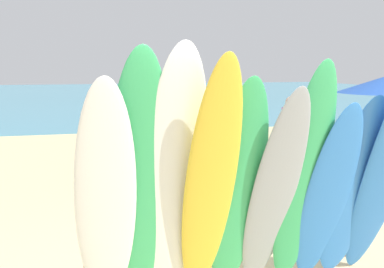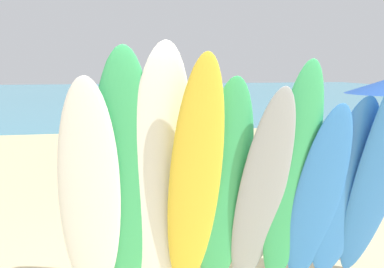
% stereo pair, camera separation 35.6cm
% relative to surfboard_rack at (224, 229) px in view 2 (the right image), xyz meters
% --- Properties ---
extents(ground, '(60.00, 60.00, 0.00)m').
position_rel_surfboard_rack_xyz_m(ground, '(0.00, 14.00, -0.51)').
color(ground, '#D3BC8C').
extents(ocean_water, '(60.00, 40.00, 0.02)m').
position_rel_surfboard_rack_xyz_m(ocean_water, '(0.00, 31.01, -0.50)').
color(ocean_water, teal).
rests_on(ocean_water, ground).
extents(surfboard_rack, '(3.18, 0.07, 0.63)m').
position_rel_surfboard_rack_xyz_m(surfboard_rack, '(0.00, 0.00, 0.00)').
color(surfboard_rack, brown).
rests_on(surfboard_rack, ground).
extents(surfboard_white_0, '(0.55, 0.82, 2.18)m').
position_rel_surfboard_rack_xyz_m(surfboard_white_0, '(-1.37, -0.62, 0.58)').
color(surfboard_white_0, white).
rests_on(surfboard_white_0, ground).
extents(surfboard_green_1, '(0.56, 0.82, 2.41)m').
position_rel_surfboard_rack_xyz_m(surfboard_green_1, '(-1.08, -0.59, 0.70)').
color(surfboard_green_1, '#38B266').
rests_on(surfboard_green_1, ground).
extents(surfboard_white_2, '(0.61, 0.87, 2.44)m').
position_rel_surfboard_rack_xyz_m(surfboard_white_2, '(-0.77, -0.59, 0.72)').
color(surfboard_white_2, white).
rests_on(surfboard_white_2, ground).
extents(surfboard_yellow_3, '(0.47, 1.02, 2.36)m').
position_rel_surfboard_rack_xyz_m(surfboard_yellow_3, '(-0.47, -0.70, 0.67)').
color(surfboard_yellow_3, yellow).
rests_on(surfboard_yellow_3, ground).
extents(surfboard_green_4, '(0.50, 0.79, 2.17)m').
position_rel_surfboard_rack_xyz_m(surfboard_green_4, '(-0.17, -0.59, 0.58)').
color(surfboard_green_4, '#38B266').
rests_on(surfboard_green_4, ground).
extents(surfboard_grey_5, '(0.55, 0.93, 2.08)m').
position_rel_surfboard_rack_xyz_m(surfboard_grey_5, '(0.18, -0.63, 0.54)').
color(surfboard_grey_5, '#999EA3').
rests_on(surfboard_grey_5, ground).
extents(surfboard_green_6, '(0.46, 0.80, 2.31)m').
position_rel_surfboard_rack_xyz_m(surfboard_green_6, '(0.48, -0.62, 0.65)').
color(surfboard_green_6, '#38B266').
rests_on(surfboard_green_6, ground).
extents(surfboard_blue_7, '(0.57, 0.78, 1.93)m').
position_rel_surfboard_rack_xyz_m(surfboard_blue_7, '(0.77, -0.58, 0.46)').
color(surfboard_blue_7, '#337AD1').
rests_on(surfboard_blue_7, ground).
extents(surfboard_blue_8, '(0.63, 0.72, 1.98)m').
position_rel_surfboard_rack_xyz_m(surfboard_blue_8, '(1.08, -0.54, 0.48)').
color(surfboard_blue_8, '#337AD1').
rests_on(surfboard_blue_8, ground).
extents(beachgoer_photographing, '(0.43, 0.63, 1.66)m').
position_rel_surfboard_rack_xyz_m(beachgoer_photographing, '(2.40, 3.47, 0.45)').
color(beachgoer_photographing, beige).
rests_on(beachgoer_photographing, ground).
extents(beachgoer_by_water, '(0.54, 0.32, 1.50)m').
position_rel_surfboard_rack_xyz_m(beachgoer_by_water, '(1.87, 8.12, 0.36)').
color(beachgoer_by_water, brown).
rests_on(beachgoer_by_water, ground).
extents(beachgoer_midbeach, '(0.47, 0.52, 1.74)m').
position_rel_surfboard_rack_xyz_m(beachgoer_midbeach, '(1.30, 4.29, 0.49)').
color(beachgoer_midbeach, tan).
rests_on(beachgoer_midbeach, ground).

